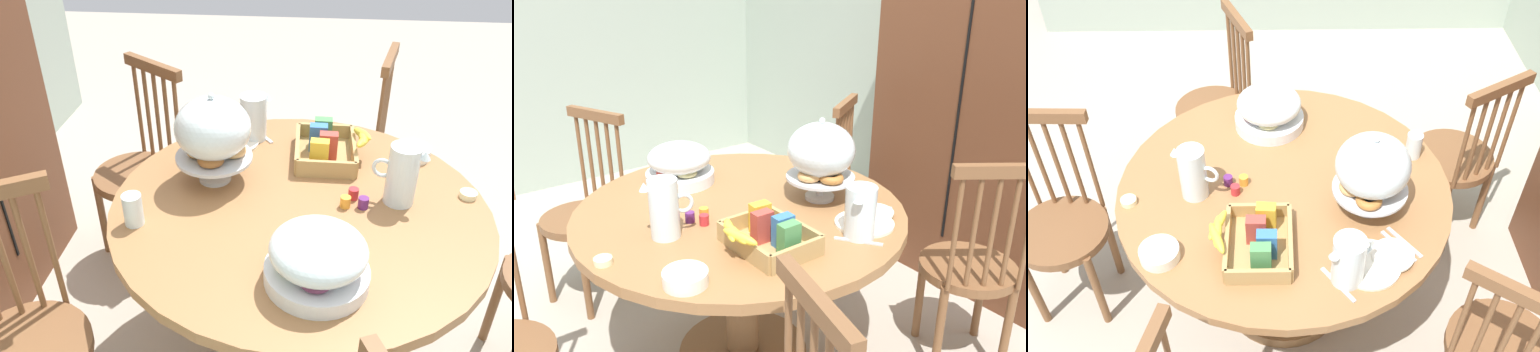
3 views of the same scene
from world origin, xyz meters
The scene contains 21 objects.
ground_plane centered at (0.00, 0.00, 0.00)m, with size 10.00×10.00×0.00m, color #A89E8E.
dining_table centered at (0.12, 0.02, 0.55)m, with size 1.30×1.30×0.74m.
windsor_chair_near_window centered at (-0.77, -0.32, 0.45)m, with size 0.44×0.43×0.97m.
windsor_chair_by_cabinet centered at (0.07, -0.93, 0.45)m, with size 0.40×0.40×0.97m.
windsor_chair_host_seat centered at (-0.34, 0.86, 0.45)m, with size 0.45×0.45×0.97m.
pastry_stand_with_dome centered at (0.24, 0.33, 0.94)m, with size 0.28×0.28×0.34m.
fruit_platter_covered centered at (-0.26, -0.04, 0.83)m, with size 0.30×0.30×0.18m.
orange_juice_pitcher centered at (0.16, -0.32, 0.84)m, with size 0.10×0.18×0.22m.
milk_pitcher centered at (0.57, 0.22, 0.83)m, with size 0.13×0.17×0.19m.
cereal_basket centered at (0.44, -0.08, 0.79)m, with size 0.32×0.30×0.12m.
china_plate_large centered at (0.52, 0.31, 0.75)m, with size 0.22×0.22×0.01m, color white.
china_plate_small centered at (0.49, 0.39, 0.76)m, with size 0.15×0.15×0.01m, color white.
cereal_bowl centered at (0.47, -0.42, 0.76)m, with size 0.14×0.14×0.04m, color white.
drinking_glass centered at (-0.05, 0.55, 0.80)m, with size 0.06×0.06×0.11m, color silver.
butter_dish centered at (0.21, -0.57, 0.75)m, with size 0.06×0.06×0.02m, color beige.
jam_jar_strawberry centered at (0.16, -0.17, 0.76)m, with size 0.04×0.04×0.04m, color #B7282D.
jam_jar_apricot centered at (0.11, -0.14, 0.76)m, with size 0.04×0.04×0.04m, color orange.
jam_jar_grape centered at (0.11, -0.20, 0.76)m, with size 0.04×0.04×0.04m, color #5B2366.
table_knife centered at (0.44, 0.42, 0.74)m, with size 0.17×0.01×0.01m, color silver.
dinner_fork centered at (0.42, 0.44, 0.74)m, with size 0.17×0.01×0.01m, color silver.
soup_spoon centered at (0.60, 0.19, 0.74)m, with size 0.17×0.01×0.01m, color silver.
Camera 3 is at (1.78, -0.01, 2.36)m, focal length 41.49 mm.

